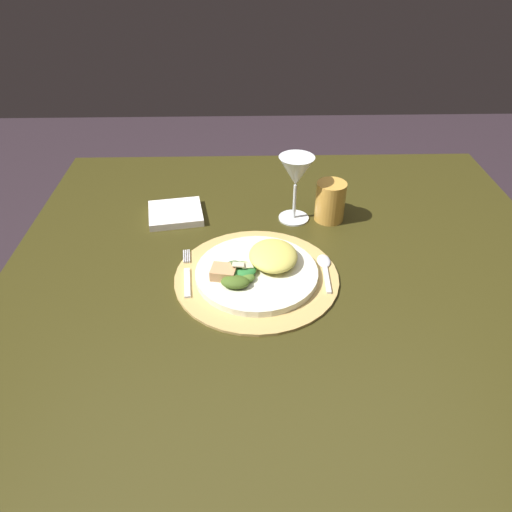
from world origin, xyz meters
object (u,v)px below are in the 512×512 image
dinner_plate (257,273)px  amber_tumbler (330,201)px  dining_table (286,297)px  wine_glass (296,174)px  spoon (325,266)px  fork (187,275)px  napkin (176,213)px

dinner_plate → amber_tumbler: 0.30m
dining_table → wine_glass: wine_glass is taller
spoon → wine_glass: (-0.05, 0.21, 0.11)m
dinner_plate → wine_glass: size_ratio=1.54×
fork → spoon: bearing=4.5°
spoon → napkin: bearing=146.6°
dining_table → wine_glass: bearing=80.8°
spoon → dinner_plate: bearing=-169.8°
dinner_plate → fork: (-0.14, 0.00, -0.00)m
spoon → dining_table: bearing=156.8°
dinner_plate → napkin: size_ratio=1.95×
dining_table → amber_tumbler: 0.26m
dinner_plate → fork: dinner_plate is taller
spoon → wine_glass: bearing=102.9°
fork → napkin: bearing=101.6°
dining_table → napkin: bearing=144.1°
dining_table → dinner_plate: (-0.07, -0.06, 0.12)m
dining_table → spoon: (0.08, -0.03, 0.11)m
dinner_plate → fork: size_ratio=1.59×
napkin → amber_tumbler: size_ratio=1.32×
dining_table → fork: 0.25m
napkin → wine_glass: size_ratio=0.79×
dinner_plate → spoon: 0.15m
napkin → dinner_plate: bearing=-52.0°
fork → wine_glass: bearing=43.4°
fork → wine_glass: size_ratio=0.97×
fork → spoon: 0.29m
wine_glass → spoon: bearing=-77.1°
napkin → fork: bearing=-78.4°
fork → dining_table: bearing=14.5°
amber_tumbler → napkin: bearing=176.9°
amber_tumbler → fork: bearing=-145.4°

